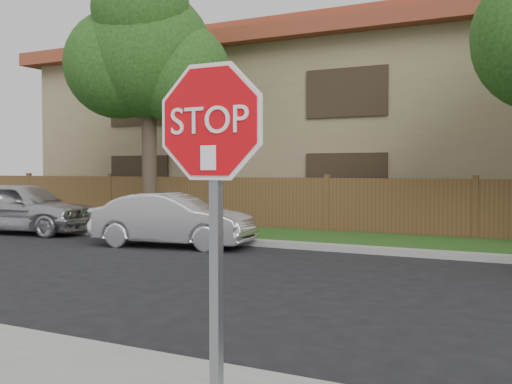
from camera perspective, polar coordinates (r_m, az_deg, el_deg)
The scene contains 8 objects.
far_curb at distance 13.06m, azimuth 18.24°, elevation -5.75°, with size 70.00×0.30×0.15m, color gray.
grass_strip at distance 14.68m, azimuth 19.31°, elevation -4.95°, with size 70.00×3.00×0.12m, color #1E4714.
fence at distance 16.19m, azimuth 20.17°, elevation -1.67°, with size 70.00×0.12×1.60m, color brown.
apartment_building at distance 21.78m, azimuth 22.21°, elevation 6.45°, with size 35.20×9.20×7.20m.
tree_left at distance 18.31m, azimuth -10.41°, elevation 12.76°, with size 4.80×3.90×7.78m.
stop_sign at distance 3.69m, azimuth -4.19°, elevation 1.70°, with size 1.01×0.13×2.55m.
sedan_far_left at distance 18.52m, azimuth -21.27°, elevation -1.37°, with size 1.77×4.39×1.50m, color #B7B8BC.
sedan_left at distance 14.43m, azimuth -7.95°, elevation -2.65°, with size 1.36×3.89×1.28m, color silver.
Camera 1 is at (2.11, -4.61, 1.86)m, focal length 42.00 mm.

